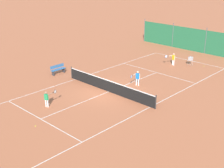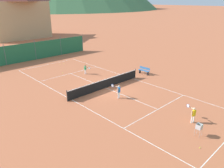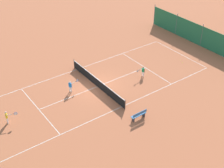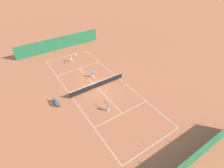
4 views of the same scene
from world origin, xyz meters
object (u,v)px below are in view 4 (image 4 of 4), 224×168
Objects in this scene: tennis_ball_mid_court at (138,142)px; tennis_ball_by_net_left at (133,143)px; player_near_service at (108,107)px; ball_hopper at (75,54)px; tennis_ball_alley_right at (130,115)px; courtside_bench at (56,102)px; player_far_baseline at (93,74)px; player_far_service at (71,58)px; tennis_net at (97,85)px; tennis_ball_alley_left at (79,54)px.

tennis_ball_mid_court and tennis_ball_by_net_left have the same top height.
player_near_service is 15.55m from ball_hopper.
tennis_ball_alley_right is (-1.77, -3.54, 0.00)m from tennis_ball_mid_court.
player_far_baseline is at bearing -159.04° from courtside_bench.
player_near_service is 14.30m from player_far_service.
player_near_service reaches higher than tennis_ball_by_net_left.
player_near_service is (1.23, 4.96, 0.19)m from tennis_net.
tennis_net is 6.12× the size of courtside_bench.
player_far_baseline is at bearing 79.77° from tennis_ball_alley_left.
tennis_ball_alley_right is at bearing 84.71° from tennis_ball_alley_left.
tennis_ball_alley_right is (0.16, 9.79, -0.70)m from player_far_baseline.
tennis_ball_alley_left is 14.18m from courtside_bench.
player_far_baseline reaches higher than tennis_ball_by_net_left.
tennis_net is at bearing -96.16° from tennis_ball_mid_court.
tennis_ball_mid_court is at bearing 83.84° from tennis_net.
tennis_ball_by_net_left is at bearing -20.64° from tennis_ball_mid_court.
tennis_ball_by_net_left is 0.07× the size of ball_hopper.
player_far_baseline is 7.63m from courtside_bench.
player_far_service is 19.92m from tennis_ball_by_net_left.
player_far_service is 0.98× the size of player_far_baseline.
player_far_service is 20.08m from tennis_ball_mid_court.
ball_hopper is at bearing -125.50° from courtside_bench.
player_far_baseline is 7.83m from ball_hopper.
tennis_ball_alley_left is (-2.45, -1.80, -0.68)m from player_far_service.
ball_hopper is at bearing -96.30° from tennis_ball_mid_court.
ball_hopper is (-0.56, -17.61, 0.63)m from tennis_ball_alley_right.
tennis_ball_alley_right is at bearing 92.63° from player_far_service.
courtside_bench is (4.68, -10.41, 0.42)m from tennis_ball_by_net_left.
tennis_ball_mid_court is 3.96m from tennis_ball_alley_right.
player_far_baseline is at bearing -106.61° from tennis_net.
tennis_ball_mid_court is 1.00× the size of tennis_ball_alley_right.
tennis_net is 10.31× the size of ball_hopper.
tennis_ball_mid_court and tennis_ball_alley_left have the same top height.
courtside_bench is (8.65, 11.23, 0.42)m from tennis_ball_alley_left.
player_near_service is at bearing 76.11° from tennis_net.
player_near_service reaches higher than tennis_ball_alley_right.
tennis_ball_by_net_left is at bearing 79.48° from player_far_baseline.
player_near_service is 7.81m from player_far_baseline.
tennis_ball_by_net_left is 21.16m from ball_hopper.
tennis_ball_mid_court is (1.16, 10.74, -0.47)m from tennis_net.
player_far_baseline is 8.67m from tennis_ball_alley_left.
player_far_service is 16.53m from tennis_ball_alley_right.
tennis_ball_mid_court is at bearing 159.36° from tennis_ball_by_net_left.
tennis_ball_by_net_left is at bearing 82.27° from ball_hopper.
player_far_service is 3.12m from tennis_ball_alley_left.
tennis_net reaches higher than tennis_ball_alley_right.
player_far_service is at bearing -123.31° from courtside_bench.
courtside_bench reaches higher than tennis_ball_mid_court.
player_far_service reaches higher than tennis_net.
tennis_net reaches higher than tennis_ball_by_net_left.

